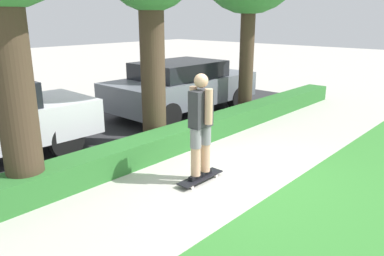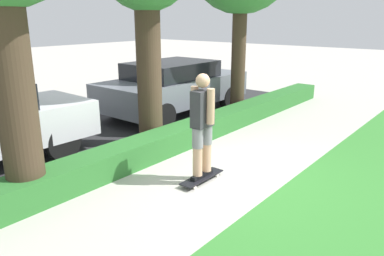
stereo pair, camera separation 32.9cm
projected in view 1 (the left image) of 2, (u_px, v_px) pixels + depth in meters
name	position (u px, v px, depth m)	size (l,w,h in m)	color
ground_plane	(225.00, 176.00, 6.55)	(60.00, 60.00, 0.00)	#BCB7AD
street_asphalt	(89.00, 129.00, 9.24)	(14.60, 5.00, 0.01)	#2D2D30
hedge_row	(161.00, 144.00, 7.51)	(14.60, 0.60, 0.45)	#2D702D
skateboard	(200.00, 178.00, 6.30)	(0.92, 0.24, 0.08)	black
skater_person	(201.00, 124.00, 6.03)	(0.51, 0.45, 1.74)	black
parked_car_middle	(182.00, 86.00, 10.65)	(4.60, 2.01, 1.48)	slate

